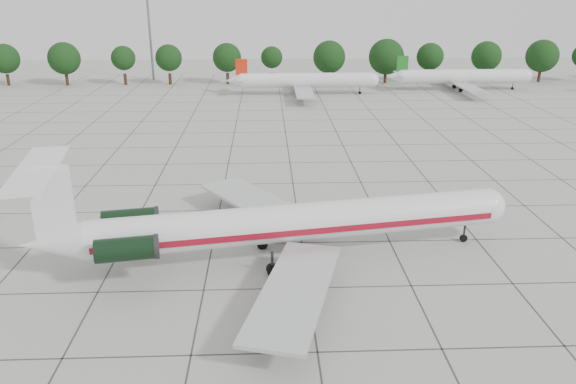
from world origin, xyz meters
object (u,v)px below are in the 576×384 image
(bg_airliner_c, at_px, (306,81))
(bg_airliner_d, at_px, (462,77))
(main_airliner, at_px, (274,224))
(floodlight_mast, at_px, (149,18))

(bg_airliner_c, bearing_deg, bg_airliner_d, 6.26)
(main_airliner, xyz_separation_m, floodlight_mast, (-27.44, 95.30, 10.93))
(main_airliner, relative_size, bg_airliner_d, 1.43)
(bg_airliner_c, relative_size, bg_airliner_d, 1.00)
(bg_airliner_d, height_order, floodlight_mast, floodlight_mast)
(floodlight_mast, bearing_deg, bg_airliner_d, -13.74)
(floodlight_mast, bearing_deg, main_airliner, -73.93)
(main_airliner, xyz_separation_m, bg_airliner_d, (42.13, 78.29, -0.45))
(bg_airliner_d, bearing_deg, floodlight_mast, 166.26)
(bg_airliner_c, xyz_separation_m, floodlight_mast, (-35.35, 20.77, 11.37))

